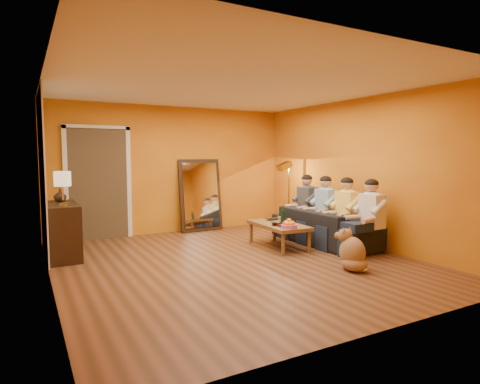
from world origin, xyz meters
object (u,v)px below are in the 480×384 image
person_far_right (307,206)px  vase (60,196)px  mirror_frame (200,195)px  coffee_table (279,235)px  sideboard (63,230)px  person_mid_right (326,209)px  sofa (324,226)px  floor_lamp (289,198)px  dog (352,249)px  person_far_left (372,217)px  person_mid_left (347,213)px  table_lamp (63,188)px  laptop (276,219)px  tumbler (280,219)px  wine_bottle (283,215)px

person_far_right → vase: 4.45m
mirror_frame → coffee_table: bearing=-75.4°
sideboard → person_mid_right: (4.37, -1.09, 0.18)m
person_mid_right → vase: (-4.37, 1.34, 0.34)m
sofa → person_mid_right: bearing=-52.4°
sideboard → floor_lamp: 4.35m
dog → person_mid_right: bearing=84.0°
dog → person_mid_right: 1.89m
person_far_right → person_far_left: bearing=-90.0°
person_mid_left → mirror_frame: bearing=120.1°
table_lamp → person_far_left: bearing=-23.4°
person_far_left → person_mid_right: bearing=90.0°
dog → person_mid_left: size_ratio=0.49×
dog → person_far_left: 1.10m
sideboard → dog: size_ratio=1.97×
laptop → coffee_table: bearing=-128.4°
sideboard → tumbler: size_ratio=11.31×
sideboard → person_far_left: person_far_left is taller
dog → person_mid_left: 1.44m
tumbler → mirror_frame: bearing=108.5°
table_lamp → dog: table_lamp is taller
laptop → vase: bearing=153.5°
person_mid_left → laptop: person_mid_left is taller
sofa → tumbler: (-0.77, 0.25, 0.15)m
laptop → vase: size_ratio=1.80×
sofa → table_lamp: bearing=78.1°
person_mid_right → mirror_frame: bearing=126.0°
floor_lamp → table_lamp: bearing=-175.0°
mirror_frame → wine_bottle: mirror_frame is taller
sofa → vase: bearing=71.2°
floor_lamp → vase: floor_lamp is taller
table_lamp → dog: 4.29m
sideboard → laptop: bearing=-11.4°
table_lamp → dog: size_ratio=0.85×
person_far_left → person_mid_left: 0.55m
sideboard → sofa: sideboard is taller
mirror_frame → person_mid_right: size_ratio=1.25×
mirror_frame → tumbler: size_ratio=14.57×
dog → tumbler: bearing=113.1°
floor_lamp → person_mid_left: floor_lamp is taller
person_far_right → mirror_frame: bearing=134.2°
coffee_table → person_mid_left: 1.24m
sideboard → wine_bottle: 3.58m
tumbler → vase: 3.70m
sofa → person_far_right: 0.73m
floor_lamp → sofa: bearing=-94.1°
person_mid_left → person_far_right: 1.10m
coffee_table → dog: (0.11, -1.65, 0.09)m
mirror_frame → person_mid_left: bearing=-59.9°
floor_lamp → person_far_left: floor_lamp is taller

